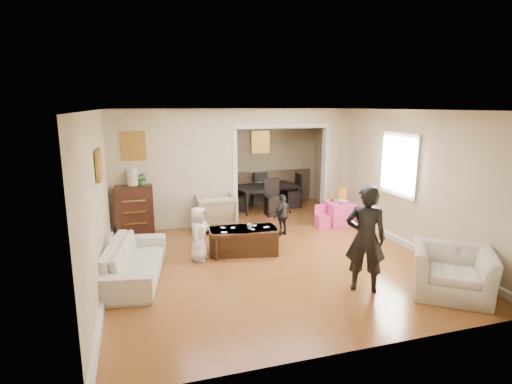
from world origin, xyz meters
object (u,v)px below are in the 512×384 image
object	(u,v)px
dresser	(135,210)
armchair_front	(452,272)
child_kneel_b	(203,229)
table_lamp	(132,177)
armchair_back	(215,212)
coffee_cup	(249,226)
sofa	(135,260)
child_kneel_a	(198,234)
dining_table	(266,197)
play_table	(339,213)
cyan_cup	(336,201)
coffee_table	(243,240)
adult_person	(366,239)
child_toddler	(283,215)

from	to	relation	value
dresser	armchair_front	bearing A→B (deg)	-44.65
child_kneel_b	table_lamp	bearing A→B (deg)	31.69
armchair_back	coffee_cup	size ratio (longest dim) A/B	8.47
sofa	child_kneel_a	bearing A→B (deg)	-57.66
armchair_back	dining_table	size ratio (longest dim) A/B	0.49
child_kneel_a	child_kneel_b	bearing A→B (deg)	3.65
sofa	child_kneel_a	size ratio (longest dim) A/B	2.07
dresser	child_kneel_b	world-z (taller)	dresser
armchair_back	play_table	distance (m)	2.81
armchair_front	cyan_cup	distance (m)	3.58
coffee_cup	dresser	bearing A→B (deg)	138.00
armchair_back	dining_table	xyz separation A→B (m)	(1.61, 1.40, -0.08)
table_lamp	coffee_cup	size ratio (longest dim) A/B	3.58
coffee_cup	sofa	bearing A→B (deg)	-164.80
coffee_cup	play_table	xyz separation A→B (m)	(2.46, 1.17, -0.25)
armchair_front	coffee_cup	xyz separation A→B (m)	(-2.32, 2.46, 0.17)
armchair_back	child_kneel_b	bearing A→B (deg)	70.10
table_lamp	dining_table	bearing A→B (deg)	20.23
coffee_table	dining_table	world-z (taller)	dining_table
table_lamp	child_kneel_b	world-z (taller)	table_lamp
cyan_cup	dining_table	bearing A→B (deg)	118.95
coffee_table	adult_person	xyz separation A→B (m)	(1.29, -2.02, 0.56)
child_kneel_b	child_kneel_a	bearing A→B (deg)	153.65
armchair_front	armchair_back	bearing A→B (deg)	160.03
sofa	cyan_cup	bearing A→B (deg)	-59.53
armchair_back	table_lamp	xyz separation A→B (m)	(-1.69, 0.18, 0.84)
sofa	table_lamp	world-z (taller)	table_lamp
coffee_cup	adult_person	bearing A→B (deg)	-58.90
sofa	dresser	bearing A→B (deg)	8.95
sofa	armchair_back	world-z (taller)	armchair_back
cyan_cup	child_kneel_b	distance (m)	3.25
child_kneel_b	dining_table	bearing A→B (deg)	-46.13
sofa	dining_table	distance (m)	4.89
cyan_cup	child_kneel_b	world-z (taller)	child_kneel_b
coffee_table	child_kneel_a	xyz separation A→B (m)	(-0.85, -0.15, 0.25)
dresser	adult_person	size ratio (longest dim) A/B	0.66
coffee_cup	child_kneel_a	distance (m)	0.96
armchair_back	cyan_cup	size ratio (longest dim) A/B	10.65
sofa	coffee_table	xyz separation A→B (m)	(1.93, 0.60, -0.06)
armchair_front	child_kneel_a	world-z (taller)	child_kneel_a
sofa	adult_person	world-z (taller)	adult_person
play_table	child_kneel_a	world-z (taller)	child_kneel_a
armchair_front	dining_table	xyz separation A→B (m)	(-1.01, 5.48, -0.03)
armchair_back	child_toddler	distance (m)	1.51
adult_person	child_kneel_b	bearing A→B (deg)	-21.35
play_table	child_toddler	size ratio (longest dim) A/B	0.62
armchair_back	cyan_cup	bearing A→B (deg)	170.42
armchair_front	sofa	bearing A→B (deg)	-166.45
sofa	adult_person	distance (m)	3.55
dining_table	table_lamp	bearing A→B (deg)	-174.69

